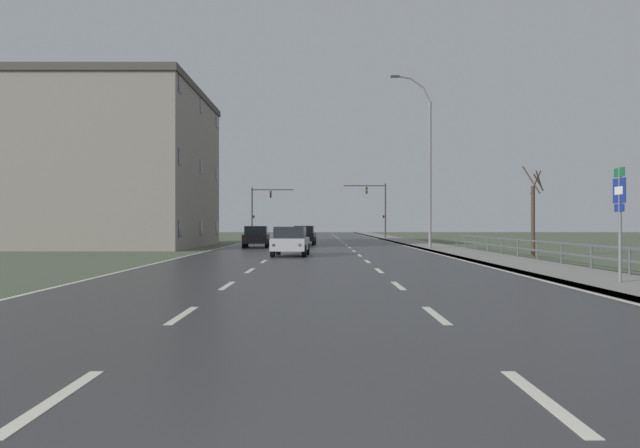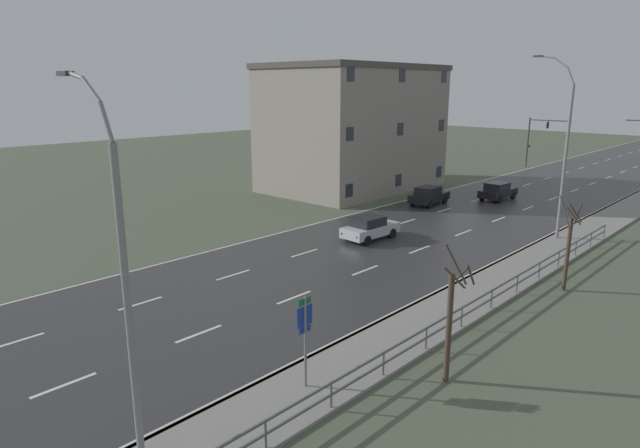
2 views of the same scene
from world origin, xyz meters
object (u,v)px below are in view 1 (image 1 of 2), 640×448
object	(u,v)px
car_far_left	(255,237)
brick_building	(127,169)
traffic_signal_right	(377,203)
car_distant	(289,241)
highway_sign	(618,210)
traffic_signal_left	(258,205)
street_lamp_midground	(426,164)
car_near_left	(303,235)

from	to	relation	value
car_far_left	brick_building	xyz separation A→B (m)	(-9.90, 1.72, 5.11)
traffic_signal_right	car_distant	xyz separation A→B (m)	(-8.41, -39.26, -3.43)
highway_sign	traffic_signal_right	xyz separation A→B (m)	(-1.35, 55.14, 2.14)
traffic_signal_right	car_far_left	size ratio (longest dim) A/B	1.56
traffic_signal_right	traffic_signal_left	size ratio (longest dim) A/B	1.07
traffic_signal_left	car_distant	distance (m)	40.52
traffic_signal_right	brick_building	bearing A→B (deg)	-130.00
street_lamp_midground	car_far_left	bearing A→B (deg)	163.29
traffic_signal_left	car_far_left	size ratio (longest dim) A/B	1.46
traffic_signal_right	car_far_left	distance (m)	29.75
highway_sign	brick_building	bearing A→B (deg)	127.51
car_distant	brick_building	distance (m)	19.59
car_near_left	brick_building	distance (m)	14.82
highway_sign	car_near_left	bearing A→B (deg)	105.67
traffic_signal_left	brick_building	bearing A→B (deg)	-105.66
traffic_signal_left	car_distant	bearing A→B (deg)	-82.00
car_near_left	traffic_signal_left	bearing A→B (deg)	107.14
car_far_left	car_near_left	distance (m)	6.82
car_distant	car_near_left	size ratio (longest dim) A/B	1.00
traffic_signal_left	car_near_left	world-z (taller)	traffic_signal_left
street_lamp_midground	car_far_left	distance (m)	13.36
highway_sign	car_far_left	bearing A→B (deg)	114.71
traffic_signal_right	traffic_signal_left	distance (m)	14.06
street_lamp_midground	car_far_left	size ratio (longest dim) A/B	2.82
traffic_signal_left	car_near_left	size ratio (longest dim) A/B	1.46
street_lamp_midground	car_near_left	xyz separation A→B (m)	(-8.54, 9.51, -4.93)
traffic_signal_right	car_near_left	size ratio (longest dim) A/B	1.56
highway_sign	car_distant	bearing A→B (deg)	121.58
street_lamp_midground	car_near_left	size ratio (longest dim) A/B	2.82
highway_sign	traffic_signal_right	world-z (taller)	traffic_signal_right
street_lamp_midground	highway_sign	distance (m)	24.64
street_lamp_midground	car_near_left	bearing A→B (deg)	131.93
street_lamp_midground	brick_building	distance (m)	22.42
street_lamp_midground	car_distant	xyz separation A→B (m)	(-8.81, -8.46, -4.93)
car_distant	brick_building	xyz separation A→B (m)	(-12.99, 13.75, 5.11)
street_lamp_midground	highway_sign	world-z (taller)	street_lamp_midground
street_lamp_midground	highway_sign	xyz separation A→B (m)	(0.96, -24.35, -3.64)
highway_sign	car_far_left	world-z (taller)	highway_sign
highway_sign	traffic_signal_left	size ratio (longest dim) A/B	0.54
car_far_left	car_near_left	size ratio (longest dim) A/B	1.00
car_near_left	car_distant	bearing A→B (deg)	-88.68
traffic_signal_right	car_far_left	bearing A→B (deg)	-112.90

